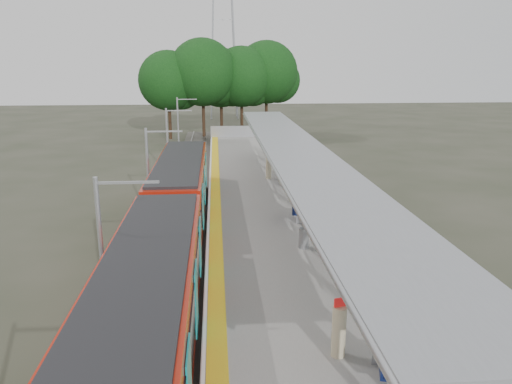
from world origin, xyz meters
The scene contains 14 objects.
trackbed centered at (-4.50, 20.00, 0.12)m, with size 3.00×70.00×0.24m, color #59544C.
platform centered at (0.00, 20.00, 0.50)m, with size 6.00×50.00×1.00m, color gray.
tactile_strip centered at (-2.55, 20.00, 1.01)m, with size 0.60×50.00×0.02m, color yellow.
end_fence centered at (0.00, 44.95, 1.60)m, with size 6.00×0.10×1.20m, color #9EA0A5.
train centered at (-4.50, 11.97, 2.05)m, with size 2.74×27.60×3.62m.
canopy centered at (1.61, 16.19, 4.20)m, with size 3.27×38.00×3.66m.
tree_cluster centered at (-1.43, 52.43, 7.30)m, with size 19.06×11.16×11.60m.
catenary_masts centered at (-6.22, 19.00, 2.91)m, with size 2.08×48.16×5.40m.
bench_near centered at (1.72, 2.18, 1.55)m, with size 0.86×1.59×1.04m.
bench_mid centered at (1.61, 15.62, 1.61)m, with size 0.88×1.77×1.16m.
bench_far centered at (2.30, 23.43, 1.57)m, with size 0.73×1.64×1.08m.
info_pillar_near centered at (0.81, 3.33, 1.76)m, with size 0.39×0.39×1.75m.
info_pillar_far centered at (1.16, 25.02, 1.75)m, with size 0.39×0.39×1.73m.
litter_bin centered at (1.28, 11.59, 1.46)m, with size 0.44×0.44×0.91m, color #9EA0A5.
Camera 1 is at (-2.46, -8.74, 8.95)m, focal length 35.00 mm.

